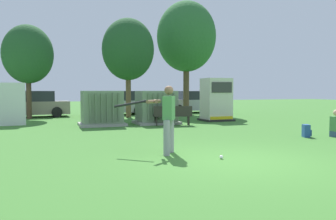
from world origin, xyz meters
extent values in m
plane|color=#3D752D|center=(0.00, 0.00, 0.00)|extent=(96.00, 96.00, 0.00)
cube|color=#9E9B93|center=(-1.71, 9.14, 0.06)|extent=(2.10, 1.70, 0.12)
cube|color=gray|center=(-1.71, 9.14, 0.87)|extent=(1.80, 1.40, 1.50)
cube|color=#63755B|center=(-2.35, 8.38, 0.87)|extent=(0.06, 0.12, 1.27)
cube|color=#63755B|center=(-2.10, 8.38, 0.87)|extent=(0.06, 0.12, 1.27)
cube|color=#63755B|center=(-1.84, 8.38, 0.87)|extent=(0.06, 0.12, 1.27)
cube|color=#63755B|center=(-1.59, 8.38, 0.87)|extent=(0.06, 0.12, 1.27)
cube|color=#63755B|center=(-1.33, 8.38, 0.87)|extent=(0.06, 0.12, 1.27)
cube|color=#63755B|center=(-1.08, 8.38, 0.87)|extent=(0.06, 0.12, 1.27)
cube|color=#9E9B93|center=(0.94, 9.07, 0.06)|extent=(2.10, 1.70, 0.12)
cube|color=gray|center=(0.94, 9.07, 0.87)|extent=(1.80, 1.40, 1.50)
cube|color=#63755B|center=(0.31, 8.31, 0.87)|extent=(0.06, 0.12, 1.27)
cube|color=#63755B|center=(0.56, 8.31, 0.87)|extent=(0.06, 0.12, 1.27)
cube|color=#63755B|center=(0.82, 8.31, 0.87)|extent=(0.06, 0.12, 1.27)
cube|color=#63755B|center=(1.07, 8.31, 0.87)|extent=(0.06, 0.12, 1.27)
cube|color=#63755B|center=(1.33, 8.31, 0.87)|extent=(0.06, 0.12, 1.27)
cube|color=#63755B|center=(1.58, 8.31, 0.87)|extent=(0.06, 0.12, 1.27)
cube|color=#262626|center=(4.51, 9.50, 0.05)|extent=(1.60, 1.40, 0.10)
cube|color=beige|center=(4.51, 9.50, 1.20)|extent=(1.40, 1.20, 2.20)
cube|color=#383838|center=(4.51, 8.88, 1.81)|extent=(1.19, 0.04, 0.55)
cube|color=yellow|center=(4.51, 8.88, 0.20)|extent=(1.33, 0.04, 0.16)
cube|color=#2D2823|center=(1.39, 8.00, 0.45)|extent=(1.84, 0.78, 0.05)
cube|color=#2D2823|center=(1.35, 7.82, 0.70)|extent=(1.77, 0.43, 0.44)
cylinder|color=#2D2823|center=(0.68, 8.30, 0.21)|extent=(0.06, 0.06, 0.42)
cylinder|color=#2D2823|center=(2.17, 7.97, 0.21)|extent=(0.06, 0.06, 0.42)
cylinder|color=#2D2823|center=(0.62, 8.03, 0.21)|extent=(0.06, 0.06, 0.42)
cylinder|color=#2D2823|center=(2.11, 7.70, 0.21)|extent=(0.06, 0.06, 0.42)
cylinder|color=gray|center=(-1.38, 1.22, 0.44)|extent=(0.16, 0.16, 0.88)
cylinder|color=gray|center=(-1.11, 1.62, 0.44)|extent=(0.16, 0.16, 0.88)
cube|color=#4C8C4C|center=(-1.25, 1.42, 1.18)|extent=(0.42, 0.47, 0.60)
sphere|color=brown|center=(-1.25, 1.42, 1.62)|extent=(0.23, 0.23, 0.23)
cylinder|color=brown|center=(-1.61, 1.55, 1.34)|extent=(0.49, 0.40, 0.09)
cylinder|color=brown|center=(-1.51, 1.70, 1.34)|extent=(0.22, 0.55, 0.09)
cylinder|color=black|center=(-2.12, 2.01, 1.27)|extent=(0.74, 0.53, 0.21)
sphere|color=black|center=(-1.77, 1.77, 1.34)|extent=(0.08, 0.08, 0.08)
sphere|color=white|center=(-0.31, 0.38, 0.04)|extent=(0.09, 0.09, 0.09)
cube|color=#384C75|center=(5.34, 2.32, 0.10)|extent=(0.28, 0.37, 0.20)
cube|color=#4C8C4C|center=(5.34, 2.32, 0.46)|extent=(0.27, 0.39, 0.52)
sphere|color=#DBAD89|center=(5.34, 2.32, 0.85)|extent=(0.22, 0.22, 0.22)
cylinder|color=#DBAD89|center=(5.53, 2.58, 0.42)|extent=(0.42, 0.14, 0.32)
cube|color=#264C8C|center=(4.34, 2.67, 0.22)|extent=(0.31, 0.37, 0.44)
cube|color=navy|center=(4.45, 2.61, 0.15)|extent=(0.15, 0.23, 0.22)
cylinder|color=#4C3828|center=(-5.08, 14.41, 1.15)|extent=(0.28, 0.28, 2.31)
ellipsoid|color=#235128|center=(-5.08, 14.41, 3.74)|extent=(2.84, 2.84, 3.37)
cylinder|color=brown|center=(0.59, 13.41, 1.28)|extent=(0.31, 0.31, 2.56)
ellipsoid|color=#235128|center=(0.59, 13.41, 4.15)|extent=(3.15, 3.15, 3.74)
cylinder|color=brown|center=(5.11, 14.97, 1.67)|extent=(0.41, 0.41, 3.34)
ellipsoid|color=#2D6633|center=(5.11, 14.97, 5.41)|extent=(4.11, 4.11, 4.88)
cube|color=gray|center=(-4.89, 15.76, 0.58)|extent=(4.30, 1.96, 0.80)
cube|color=#262B33|center=(-4.74, 15.77, 1.30)|extent=(2.19, 1.69, 0.64)
cylinder|color=black|center=(-6.14, 14.83, 0.32)|extent=(0.65, 0.26, 0.64)
cylinder|color=black|center=(-6.24, 16.53, 0.32)|extent=(0.65, 0.26, 0.64)
cylinder|color=black|center=(-3.54, 14.99, 0.32)|extent=(0.65, 0.26, 0.64)
cylinder|color=black|center=(-3.64, 16.69, 0.32)|extent=(0.65, 0.26, 0.64)
cube|color=#B2B2B7|center=(0.42, 16.02, 0.58)|extent=(4.24, 1.79, 0.80)
cube|color=#262B33|center=(0.57, 16.02, 1.30)|extent=(2.13, 1.61, 0.64)
cylinder|color=black|center=(-0.90, 15.20, 0.32)|extent=(0.64, 0.23, 0.64)
cylinder|color=black|center=(-0.86, 16.90, 0.32)|extent=(0.64, 0.23, 0.64)
cylinder|color=black|center=(1.71, 15.14, 0.32)|extent=(0.64, 0.23, 0.64)
cylinder|color=black|center=(1.74, 16.84, 0.32)|extent=(0.64, 0.23, 0.64)
cube|color=#B2B2B7|center=(6.19, 16.45, 0.58)|extent=(4.30, 1.95, 0.80)
cube|color=#262B33|center=(6.34, 16.44, 1.30)|extent=(2.19, 1.69, 0.64)
cylinder|color=black|center=(4.83, 15.68, 0.32)|extent=(0.65, 0.26, 0.64)
cylinder|color=black|center=(4.94, 17.38, 0.32)|extent=(0.65, 0.26, 0.64)
cylinder|color=black|center=(7.43, 15.52, 0.32)|extent=(0.65, 0.26, 0.64)
cylinder|color=black|center=(7.54, 17.22, 0.32)|extent=(0.65, 0.26, 0.64)
camera|label=1|loc=(-4.18, -6.44, 1.60)|focal=35.42mm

